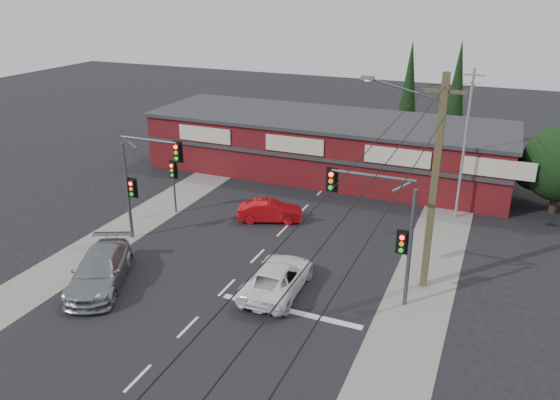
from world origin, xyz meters
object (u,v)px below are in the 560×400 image
at_px(silver_suv, 100,270).
at_px(red_sedan, 270,211).
at_px(shop_building, 327,145).
at_px(utility_pole, 432,178).
at_px(white_suv, 278,277).

distance_m(silver_suv, red_sedan, 10.91).
bearing_deg(shop_building, red_sedan, -91.44).
height_order(silver_suv, utility_pole, utility_pole).
bearing_deg(utility_pole, red_sedan, 156.91).
distance_m(silver_suv, shop_building, 20.48).
height_order(shop_building, utility_pole, utility_pole).
bearing_deg(utility_pole, silver_suv, -157.03).
xyz_separation_m(white_suv, shop_building, (-3.31, 17.11, 1.43)).
xyz_separation_m(red_sedan, utility_pole, (9.61, -4.10, 4.76)).
relative_size(white_suv, shop_building, 0.18).
xyz_separation_m(silver_suv, red_sedan, (4.34, 10.01, -0.16)).
distance_m(red_sedan, utility_pole, 11.48).
distance_m(white_suv, red_sedan, 8.03).
relative_size(silver_suv, red_sedan, 1.43).
relative_size(red_sedan, utility_pole, 0.39).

